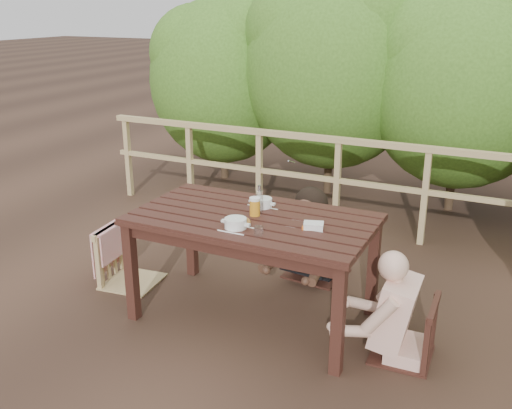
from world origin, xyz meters
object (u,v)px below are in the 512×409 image
at_px(chair_far, 318,224).
at_px(tumbler, 259,232).
at_px(chair_left, 129,233).
at_px(bottle, 259,200).
at_px(chair_right, 406,302).
at_px(bread_roll, 243,222).
at_px(table, 253,268).
at_px(diner_right, 414,274).
at_px(soup_far, 262,204).
at_px(woman, 320,205).
at_px(butter_tub, 314,227).
at_px(beer_glass, 255,208).
at_px(soup_near, 236,224).

height_order(chair_far, tumbler, chair_far).
relative_size(chair_left, bottle, 4.05).
distance_m(chair_right, bread_roll, 1.24).
distance_m(table, bread_roll, 0.47).
bearing_deg(table, bread_roll, -88.06).
relative_size(bottle, tumbler, 3.01).
xyz_separation_m(table, chair_left, (-1.19, 0.05, 0.06)).
distance_m(diner_right, tumbler, 1.05).
bearing_deg(chair_right, soup_far, -103.72).
relative_size(chair_far, diner_right, 0.78).
relative_size(chair_far, chair_right, 1.16).
bearing_deg(diner_right, soup_far, 76.57).
height_order(woman, tumbler, woman).
bearing_deg(chair_right, chair_far, -135.78).
relative_size(chair_far, butter_tub, 7.05).
bearing_deg(chair_right, table, -93.74).
height_order(chair_far, diner_right, diner_right).
relative_size(chair_far, beer_glass, 6.32).
bearing_deg(soup_near, beer_glass, 87.48).
bearing_deg(bottle, soup_far, 105.95).
relative_size(chair_left, butter_tub, 6.74).
bearing_deg(chair_right, woman, -136.39).
xyz_separation_m(woman, diner_right, (0.99, -0.95, -0.02)).
bearing_deg(table, diner_right, -2.01).
distance_m(soup_far, beer_glass, 0.20).
bearing_deg(chair_far, woman, 96.35).
height_order(table, chair_right, chair_right).
bearing_deg(bread_roll, tumbler, -35.62).
distance_m(chair_left, soup_far, 1.24).
distance_m(diner_right, beer_glass, 1.21).
bearing_deg(table, chair_left, 177.61).
xyz_separation_m(beer_glass, butter_tub, (0.48, -0.06, -0.05)).
distance_m(chair_left, bottle, 1.28).
bearing_deg(bread_roll, soup_far, 94.69).
xyz_separation_m(chair_right, beer_glass, (-1.15, 0.06, 0.47)).
bearing_deg(bread_roll, table, 91.94).
xyz_separation_m(soup_near, bread_roll, (0.01, 0.09, -0.01)).
bearing_deg(chair_right, chair_left, -93.91).
bearing_deg(butter_tub, tumbler, -154.89).
xyz_separation_m(woman, tumbler, (-0.00, -1.22, 0.20)).
relative_size(chair_left, chair_far, 0.96).
xyz_separation_m(chair_right, woman, (-0.96, 0.95, 0.23)).
xyz_separation_m(chair_right, butter_tub, (-0.67, 0.00, 0.42)).
distance_m(chair_left, diner_right, 2.38).
xyz_separation_m(diner_right, bottle, (-1.18, 0.13, 0.30)).
bearing_deg(butter_tub, bottle, 147.40).
bearing_deg(chair_left, soup_near, -111.12).
bearing_deg(chair_far, soup_near, -93.44).
height_order(chair_far, bread_roll, chair_far).
distance_m(table, chair_right, 1.16).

